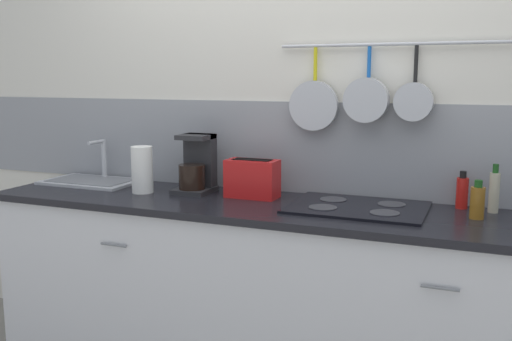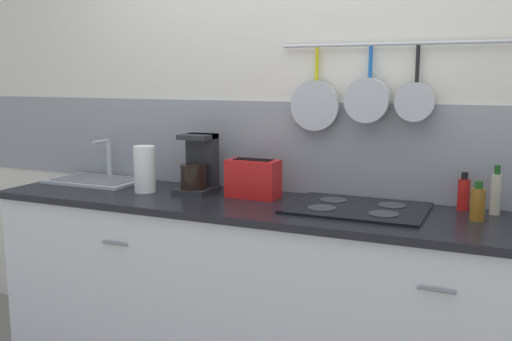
% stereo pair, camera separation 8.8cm
% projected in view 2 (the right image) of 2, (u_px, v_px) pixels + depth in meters
% --- Properties ---
extents(wall_back, '(7.20, 0.16, 2.60)m').
position_uv_depth(wall_back, '(308.00, 119.00, 2.88)').
color(wall_back, silver).
rests_on(wall_back, ground_plane).
extents(cabinet_base, '(2.92, 0.59, 0.86)m').
position_uv_depth(cabinet_base, '(281.00, 301.00, 2.70)').
color(cabinet_base, silver).
rests_on(cabinet_base, ground_plane).
extents(countertop, '(2.96, 0.61, 0.03)m').
position_uv_depth(countertop, '(282.00, 209.00, 2.63)').
color(countertop, black).
rests_on(countertop, cabinet_base).
extents(sink_basin, '(0.52, 0.32, 0.23)m').
position_uv_depth(sink_basin, '(97.00, 179.00, 3.22)').
color(sink_basin, '#B7BABF').
rests_on(sink_basin, countertop).
extents(paper_towel_roll, '(0.11, 0.11, 0.24)m').
position_uv_depth(paper_towel_roll, '(145.00, 169.00, 2.92)').
color(paper_towel_roll, white).
rests_on(paper_towel_roll, countertop).
extents(coffee_maker, '(0.18, 0.21, 0.30)m').
position_uv_depth(coffee_maker, '(199.00, 168.00, 2.94)').
color(coffee_maker, '#262628').
rests_on(coffee_maker, countertop).
extents(toaster, '(0.27, 0.13, 0.19)m').
position_uv_depth(toaster, '(253.00, 179.00, 2.79)').
color(toaster, red).
rests_on(toaster, countertop).
extents(cooktop, '(0.61, 0.45, 0.01)m').
position_uv_depth(cooktop, '(357.00, 208.00, 2.55)').
color(cooktop, black).
rests_on(cooktop, countertop).
extents(bottle_vinegar, '(0.05, 0.05, 0.17)m').
position_uv_depth(bottle_vinegar, '(464.00, 193.00, 2.53)').
color(bottle_vinegar, red).
rests_on(bottle_vinegar, countertop).
extents(bottle_sesame_oil, '(0.06, 0.06, 0.16)m').
position_uv_depth(bottle_sesame_oil, '(478.00, 203.00, 2.34)').
color(bottle_sesame_oil, '#8C5919').
rests_on(bottle_sesame_oil, countertop).
extents(bottle_dish_soap, '(0.04, 0.04, 0.21)m').
position_uv_depth(bottle_dish_soap, '(496.00, 193.00, 2.44)').
color(bottle_dish_soap, '#BFB799').
rests_on(bottle_dish_soap, countertop).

